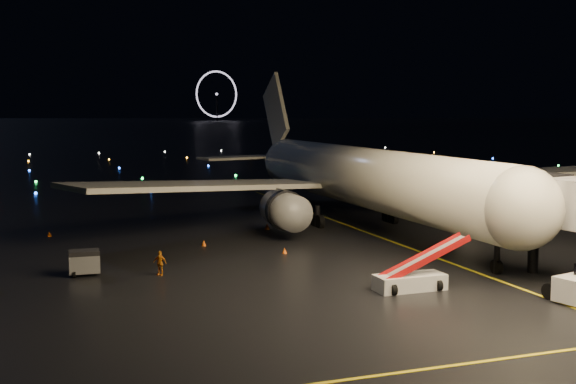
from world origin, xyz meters
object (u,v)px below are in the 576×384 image
at_px(crew_c, 160,263).
at_px(baggage_cart_0, 84,263).
at_px(belt_loader, 410,265).
at_px(airliner, 349,143).

bearing_deg(crew_c, baggage_cart_0, -161.20).
bearing_deg(belt_loader, crew_c, 146.00).
bearing_deg(baggage_cart_0, airliner, 31.96).
relative_size(belt_loader, baggage_cart_0, 3.23).
distance_m(belt_loader, crew_c, 16.14).
height_order(crew_c, baggage_cart_0, baggage_cart_0).
bearing_deg(crew_c, belt_loader, 4.42).
relative_size(belt_loader, crew_c, 3.89).
distance_m(crew_c, baggage_cart_0, 4.92).
bearing_deg(crew_c, airliner, 76.08).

